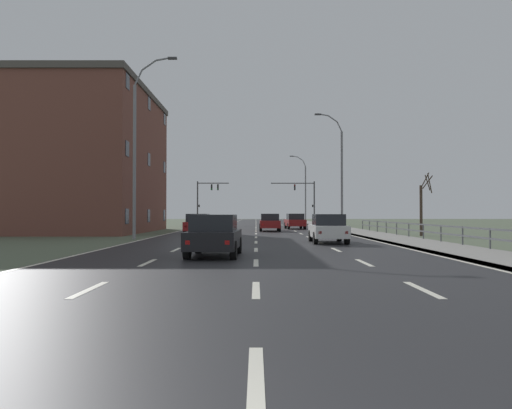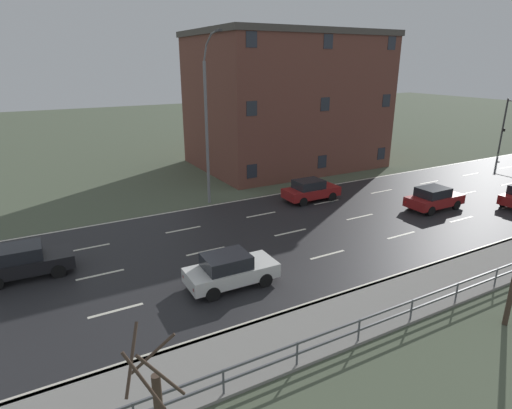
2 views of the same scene
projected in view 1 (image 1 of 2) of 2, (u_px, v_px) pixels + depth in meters
ground_plane at (258, 229)px, 50.55m from camera, size 160.00×160.00×0.12m
road_asphalt_strip at (258, 225)px, 62.54m from camera, size 14.00×120.00×0.03m
sidewalk_right at (322, 225)px, 62.52m from camera, size 3.00×120.00×0.12m
guardrail at (434, 230)px, 26.59m from camera, size 0.07×34.62×1.00m
street_lamp_midground at (342, 173)px, 42.00m from camera, size 2.50×0.24×10.48m
street_lamp_distant at (306, 190)px, 72.83m from camera, size 2.51×0.24×10.46m
street_lamp_left_bank at (139, 150)px, 29.73m from camera, size 2.74×0.24×11.45m
traffic_signal_right at (307, 196)px, 64.38m from camera, size 5.97×0.36×5.93m
traffic_signal_left at (207, 195)px, 64.17m from camera, size 4.32×0.36×5.92m
car_near_left at (200, 224)px, 36.21m from camera, size 1.86×4.11×1.57m
car_far_right at (297, 221)px, 48.38m from camera, size 2.02×4.20×1.57m
car_distant at (330, 228)px, 25.73m from camera, size 1.90×4.13×1.57m
car_near_right at (216, 235)px, 17.74m from camera, size 1.94×4.16×1.57m
car_mid_centre at (271, 222)px, 42.39m from camera, size 1.85×4.10×1.57m
brick_building at (81, 161)px, 41.06m from camera, size 12.31×16.55×12.20m
bare_tree_mid at (424, 206)px, 33.68m from camera, size 0.96×1.69×4.51m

